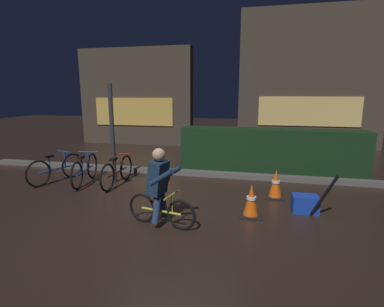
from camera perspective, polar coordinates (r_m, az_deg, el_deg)
ground_plane at (r=5.54m, az=-3.44°, el=-10.30°), size 40.00×40.00×0.00m
sidewalk_curb at (r=7.55m, az=1.19°, el=-3.83°), size 12.00×0.24×0.12m
hedge_row at (r=8.18m, az=14.95°, el=0.63°), size 4.80×0.70×1.14m
storefront_left at (r=12.45m, az=-10.81°, el=10.61°), size 4.67×0.54×3.84m
storefront_right at (r=12.28m, az=21.82°, el=13.11°), size 5.26×0.54×5.18m
street_post at (r=7.00m, az=-15.13°, el=3.56°), size 0.10×0.10×2.27m
parked_bike_leftmost at (r=7.66m, az=-24.74°, el=-2.67°), size 0.54×1.46×0.70m
parked_bike_left_mid at (r=7.28m, az=-19.97°, el=-2.96°), size 0.46×1.51×0.71m
parked_bike_center_left at (r=6.92m, az=-14.23°, el=-3.40°), size 0.46×1.50×0.69m
traffic_cone_near at (r=5.15m, az=11.36°, el=-8.97°), size 0.36×0.36×0.57m
traffic_cone_far at (r=6.15m, az=15.87°, el=-5.73°), size 0.36×0.36×0.58m
blue_crate at (r=5.64m, az=20.97°, el=-9.04°), size 0.46×0.34×0.30m
cyclist at (r=4.65m, az=-6.21°, el=-6.43°), size 1.17×0.59×1.25m
closed_umbrella at (r=5.37m, az=24.09°, el=-7.56°), size 0.38×0.27×0.79m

